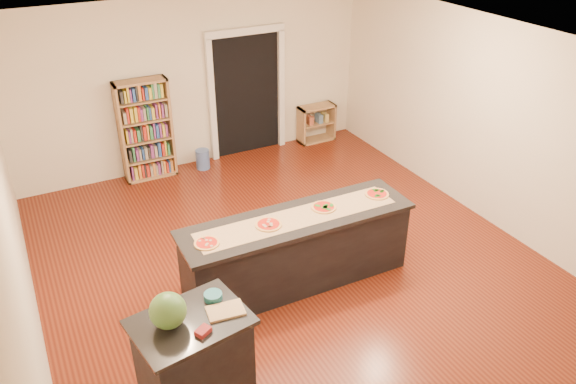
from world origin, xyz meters
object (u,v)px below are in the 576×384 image
low_shelf (316,123)px  waste_bin (203,159)px  side_counter (195,361)px  bookshelf (146,130)px  watermelon (168,311)px  kitchen_island (297,250)px

low_shelf → waste_bin: size_ratio=2.05×
waste_bin → side_counter: bearing=-110.5°
low_shelf → waste_bin: bearing=-177.1°
side_counter → waste_bin: size_ratio=2.95×
bookshelf → waste_bin: bearing=-7.8°
side_counter → waste_bin: 4.90m
bookshelf → watermelon: 4.79m
side_counter → bookshelf: 4.78m
side_counter → kitchen_island: bearing=25.1°
bookshelf → kitchen_island: bearing=-77.0°
low_shelf → watermelon: bearing=-131.8°
side_counter → low_shelf: bearing=40.5°
kitchen_island → waste_bin: (0.04, 3.44, -0.30)m
side_counter → low_shelf: 6.17m
kitchen_island → bookshelf: size_ratio=1.70×
side_counter → watermelon: watermelon is taller
watermelon → bookshelf: bearing=77.6°
kitchen_island → watermelon: 2.26m
kitchen_island → bookshelf: bookshelf is taller
bookshelf → waste_bin: bookshelf is taller
low_shelf → bookshelf: bearing=180.0°
bookshelf → watermelon: bearing=-102.4°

